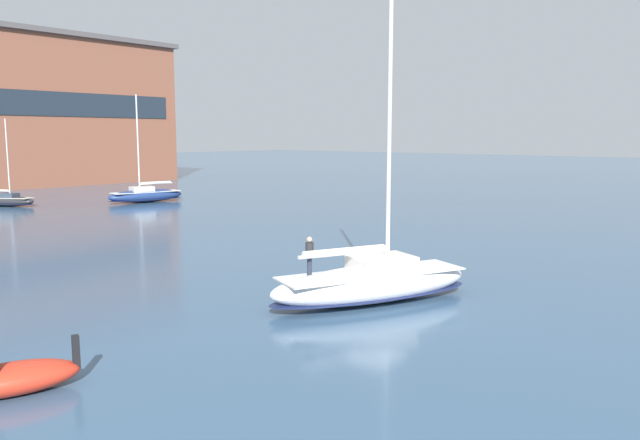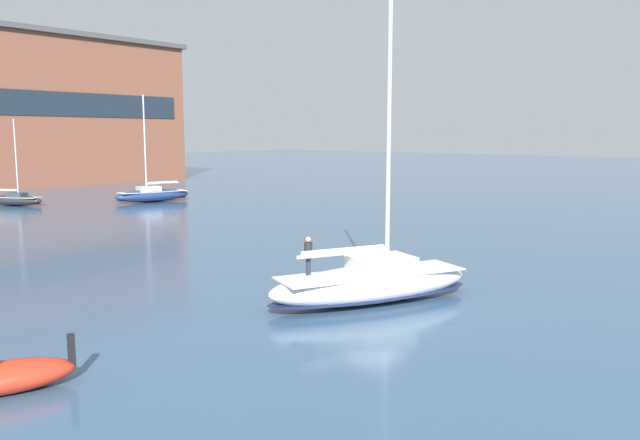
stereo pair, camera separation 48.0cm
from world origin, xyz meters
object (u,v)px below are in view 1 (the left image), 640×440
Objects in this scene: sailboat_moored_mid_channel at (146,195)px; sailboat_moored_near_marina at (6,200)px; sailboat_main at (373,282)px; motor_tender at (11,378)px.

sailboat_moored_near_marina is at bearing 146.47° from sailboat_moored_mid_channel.
motor_tender is at bearing 172.05° from sailboat_main.
sailboat_main is at bearing -96.69° from sailboat_moored_near_marina.
sailboat_main is at bearing -112.18° from sailboat_moored_mid_channel.
sailboat_main reaches higher than motor_tender.
motor_tender is at bearing -113.01° from sailboat_moored_near_marina.
sailboat_moored_mid_channel is at bearing -33.53° from sailboat_moored_near_marina.
sailboat_moored_near_marina is 52.59m from motor_tender.
motor_tender is at bearing -128.22° from sailboat_moored_mid_channel.
sailboat_main reaches higher than sailboat_moored_near_marina.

